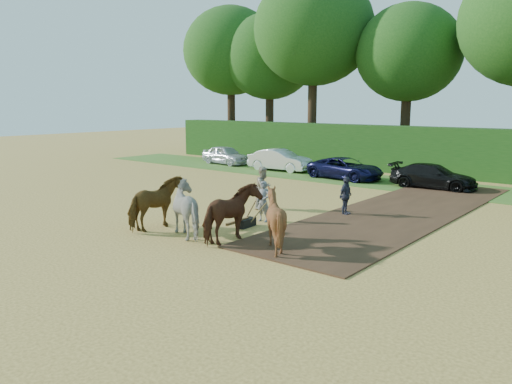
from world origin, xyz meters
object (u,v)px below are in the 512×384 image
(plough_team, at_px, (213,211))
(parked_cars, at_px, (354,168))
(spectator_far, at_px, (346,196))
(spectator_near, at_px, (264,188))

(plough_team, xyz_separation_m, parked_cars, (-2.78, 14.78, -0.26))
(plough_team, bearing_deg, spectator_far, 74.21)
(spectator_near, bearing_deg, parked_cars, 3.83)
(spectator_near, xyz_separation_m, spectator_far, (3.31, 1.13, -0.12))
(spectator_near, xyz_separation_m, parked_cars, (-1.13, 10.03, -0.23))
(spectator_near, xyz_separation_m, plough_team, (1.65, -4.75, 0.02))
(parked_cars, bearing_deg, plough_team, -79.33)
(spectator_near, distance_m, spectator_far, 3.50)
(spectator_near, height_order, parked_cars, spectator_near)
(spectator_near, distance_m, plough_team, 5.03)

